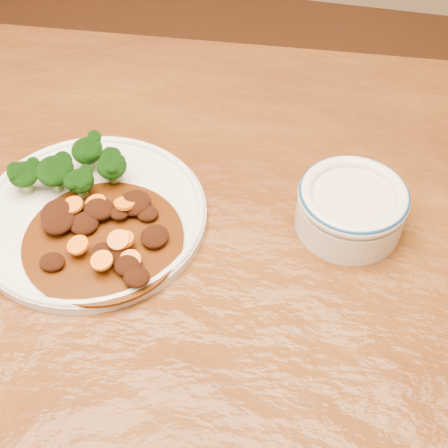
# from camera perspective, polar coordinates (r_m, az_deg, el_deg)

# --- Properties ---
(dining_table) EXTENTS (1.56, 1.01, 0.75)m
(dining_table) POSITION_cam_1_polar(r_m,az_deg,el_deg) (0.76, -8.54, -7.05)
(dining_table) COLOR #613611
(dining_table) RESTS_ON ground
(dinner_plate) EXTENTS (0.27, 0.27, 0.02)m
(dinner_plate) POSITION_cam_1_polar(r_m,az_deg,el_deg) (0.74, -12.01, 0.88)
(dinner_plate) COLOR silver
(dinner_plate) RESTS_ON dining_table
(broccoli_florets) EXTENTS (0.13, 0.09, 0.05)m
(broccoli_florets) POSITION_cam_1_polar(r_m,az_deg,el_deg) (0.76, -13.87, 4.96)
(broccoli_florets) COLOR #7BA153
(broccoli_florets) RESTS_ON dinner_plate
(mince_stew) EXTENTS (0.18, 0.18, 0.03)m
(mince_stew) POSITION_cam_1_polar(r_m,az_deg,el_deg) (0.70, -11.18, -0.68)
(mince_stew) COLOR #441E07
(mince_stew) RESTS_ON dinner_plate
(dip_bowl) EXTENTS (0.12, 0.12, 0.06)m
(dip_bowl) POSITION_cam_1_polar(r_m,az_deg,el_deg) (0.72, 11.56, 1.60)
(dip_bowl) COLOR beige
(dip_bowl) RESTS_ON dining_table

